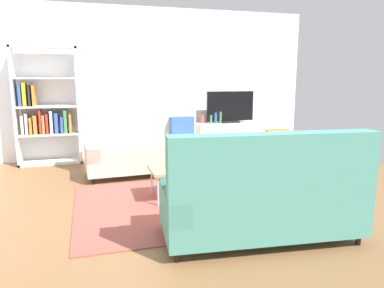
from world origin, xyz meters
TOP-DOWN VIEW (x-y plane):
  - ground_plane at (0.00, 0.00)m, footprint 7.68×7.68m
  - wall_far at (0.00, 2.80)m, footprint 6.40×0.12m
  - area_rug at (-0.08, -0.25)m, footprint 2.90×2.20m
  - couch_beige at (-0.42, 1.37)m, footprint 1.94×0.93m
  - couch_green at (0.25, -1.47)m, footprint 1.97×1.02m
  - coffee_table at (-0.03, -0.05)m, footprint 1.10×0.56m
  - tv_console at (1.51, 2.46)m, footprint 1.40×0.44m
  - tv at (1.51, 2.44)m, footprint 1.00×0.20m
  - bookshelf at (-2.03, 2.48)m, footprint 1.10×0.36m
  - storage_trunk at (2.61, 2.36)m, footprint 0.52×0.40m
  - potted_plant at (-0.00, -0.09)m, footprint 0.30×0.30m
  - table_book_0 at (-0.24, -0.07)m, footprint 0.27×0.23m
  - vase_0 at (0.93, 2.51)m, footprint 0.10×0.10m
  - bottle_0 at (1.09, 2.42)m, footprint 0.05×0.05m
  - bottle_1 at (1.19, 2.42)m, footprint 0.06×0.06m
  - bottle_2 at (1.29, 2.42)m, footprint 0.05×0.05m

SIDE VIEW (x-z plane):
  - ground_plane at x=0.00m, z-range 0.00..0.00m
  - area_rug at x=-0.08m, z-range 0.00..0.01m
  - storage_trunk at x=2.61m, z-range 0.00..0.44m
  - tv_console at x=1.51m, z-range 0.00..0.64m
  - coffee_table at x=-0.03m, z-range 0.18..0.60m
  - table_book_0 at x=-0.24m, z-range 0.42..0.45m
  - couch_beige at x=-0.42m, z-range -0.11..0.99m
  - couch_green at x=0.25m, z-range -0.10..1.00m
  - potted_plant at x=0.00m, z-range 0.44..0.83m
  - vase_0 at x=0.93m, z-range 0.64..0.81m
  - bottle_0 at x=1.09m, z-range 0.64..0.81m
  - bottle_1 at x=1.19m, z-range 0.64..0.86m
  - bottle_2 at x=1.29m, z-range 0.64..0.87m
  - tv at x=1.51m, z-range 0.63..1.27m
  - bookshelf at x=-2.03m, z-range -0.06..2.04m
  - wall_far at x=0.00m, z-range 0.00..2.90m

